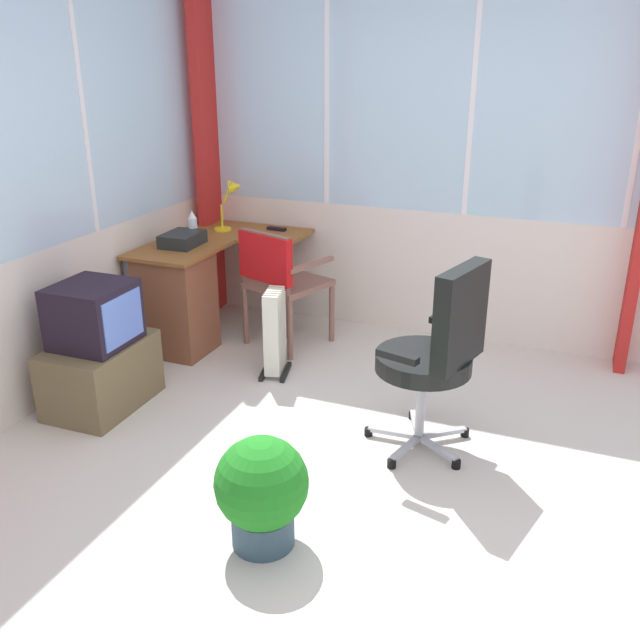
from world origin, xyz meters
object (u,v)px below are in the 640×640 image
object	(u,v)px
paper_tray	(182,239)
potted_plant	(262,490)
wooden_armchair	(276,273)
tv_on_stand	(99,353)
tv_remote	(277,229)
space_heater	(275,331)
desk	(181,295)
office_chair	(438,347)
desk_lamp	(232,196)
spray_bottle	(193,226)

from	to	relation	value
paper_tray	potted_plant	bearing A→B (deg)	-140.20
wooden_armchair	tv_on_stand	size ratio (longest dim) A/B	1.13
tv_remote	space_heater	distance (m)	1.06
tv_remote	desk	bearing A→B (deg)	156.80
tv_remote	office_chair	world-z (taller)	office_chair
wooden_armchair	tv_remote	bearing A→B (deg)	24.76
desk_lamp	paper_tray	world-z (taller)	desk_lamp
desk_lamp	spray_bottle	world-z (taller)	desk_lamp
tv_remote	office_chair	size ratio (longest dim) A/B	0.15
desk_lamp	potted_plant	world-z (taller)	desk_lamp
wooden_armchair	space_heater	world-z (taller)	wooden_armchair
desk	office_chair	xyz separation A→B (m)	(-0.67, -1.97, 0.20)
tv_remote	office_chair	xyz separation A→B (m)	(-1.42, -1.57, -0.14)
desk_lamp	potted_plant	distance (m)	2.83
desk_lamp	spray_bottle	bearing A→B (deg)	166.01
space_heater	potted_plant	size ratio (longest dim) A/B	1.14
wooden_armchair	tv_on_stand	world-z (taller)	wooden_armchair
wooden_armchair	potted_plant	bearing A→B (deg)	-156.41
desk_lamp	wooden_armchair	world-z (taller)	desk_lamp
desk	tv_on_stand	xyz separation A→B (m)	(-0.92, -0.03, -0.06)
desk_lamp	tv_on_stand	distance (m)	1.72
desk_lamp	space_heater	xyz separation A→B (m)	(-0.79, -0.72, -0.68)
tv_remote	space_heater	bearing A→B (deg)	-151.26
wooden_armchair	office_chair	bearing A→B (deg)	-124.63
spray_bottle	paper_tray	world-z (taller)	spray_bottle
paper_tray	tv_on_stand	size ratio (longest dim) A/B	0.39
potted_plant	tv_remote	bearing A→B (deg)	23.82
paper_tray	space_heater	xyz separation A→B (m)	(-0.23, -0.81, -0.48)
wooden_armchair	tv_on_stand	bearing A→B (deg)	153.31
office_chair	potted_plant	bearing A→B (deg)	153.72
spray_bottle	potted_plant	bearing A→B (deg)	-142.37
tv_remote	spray_bottle	xyz separation A→B (m)	(-0.48, 0.43, 0.09)
space_heater	paper_tray	bearing A→B (deg)	74.06
office_chair	space_heater	xyz separation A→B (m)	(0.55, 1.18, -0.30)
desk	space_heater	world-z (taller)	desk
tv_on_stand	space_heater	distance (m)	1.10
desk_lamp	paper_tray	bearing A→B (deg)	170.70
desk	spray_bottle	world-z (taller)	spray_bottle
desk	tv_remote	xyz separation A→B (m)	(0.75, -0.39, 0.34)
tv_remote	wooden_armchair	world-z (taller)	wooden_armchair
tv_remote	paper_tray	xyz separation A→B (m)	(-0.64, 0.42, 0.03)
desk	desk_lamp	bearing A→B (deg)	-5.72
desk	tv_remote	size ratio (longest dim) A/B	7.99
tv_on_stand	desk_lamp	bearing A→B (deg)	-1.47
tv_remote	spray_bottle	bearing A→B (deg)	143.06
space_heater	wooden_armchair	bearing A→B (deg)	23.66
tv_remote	space_heater	size ratio (longest dim) A/B	0.26
desk_lamp	paper_tray	xyz separation A→B (m)	(-0.56, 0.09, -0.20)
paper_tray	wooden_armchair	distance (m)	0.70
desk	spray_bottle	bearing A→B (deg)	7.25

